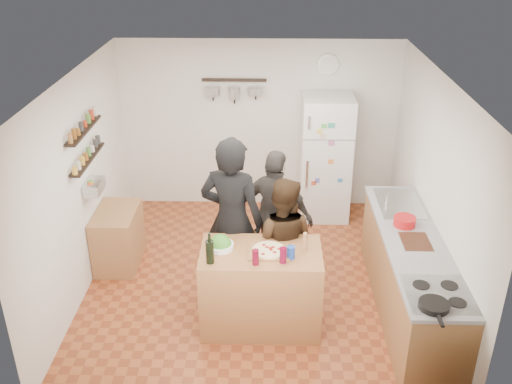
{
  "coord_description": "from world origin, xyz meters",
  "views": [
    {
      "loc": [
        0.14,
        -5.78,
        4.02
      ],
      "look_at": [
        0.0,
        0.1,
        1.15
      ],
      "focal_mm": 40.0,
      "sensor_mm": 36.0,
      "label": 1
    }
  ],
  "objects_px": {
    "red_bowl": "(405,221)",
    "wine_bottle": "(210,252)",
    "salad_bowl": "(220,246)",
    "person_left": "(232,221)",
    "prep_island": "(261,288)",
    "side_table": "(118,237)",
    "person_center": "(282,242)",
    "person_back": "(276,215)",
    "skillet": "(434,305)",
    "fridge": "(325,158)",
    "counter_run": "(410,277)",
    "wall_clock": "(328,65)",
    "salt_canister": "(291,252)",
    "pepper_mill": "(305,243)"
  },
  "relations": [
    {
      "from": "person_left",
      "to": "fridge",
      "type": "bearing_deg",
      "value": -105.2
    },
    {
      "from": "person_left",
      "to": "side_table",
      "type": "bearing_deg",
      "value": -8.41
    },
    {
      "from": "skillet",
      "to": "side_table",
      "type": "xyz_separation_m",
      "value": [
        -3.34,
        2.07,
        -0.58
      ]
    },
    {
      "from": "red_bowl",
      "to": "wine_bottle",
      "type": "bearing_deg",
      "value": -159.31
    },
    {
      "from": "person_center",
      "to": "side_table",
      "type": "height_order",
      "value": "person_center"
    },
    {
      "from": "side_table",
      "to": "person_center",
      "type": "bearing_deg",
      "value": -19.56
    },
    {
      "from": "salt_canister",
      "to": "side_table",
      "type": "relative_size",
      "value": 0.17
    },
    {
      "from": "counter_run",
      "to": "fridge",
      "type": "bearing_deg",
      "value": 108.06
    },
    {
      "from": "salt_canister",
      "to": "fridge",
      "type": "height_order",
      "value": "fridge"
    },
    {
      "from": "salt_canister",
      "to": "fridge",
      "type": "xyz_separation_m",
      "value": [
        0.58,
        2.67,
        -0.08
      ]
    },
    {
      "from": "person_left",
      "to": "skillet",
      "type": "xyz_separation_m",
      "value": [
        1.85,
        -1.41,
        -0.04
      ]
    },
    {
      "from": "salad_bowl",
      "to": "counter_run",
      "type": "bearing_deg",
      "value": 5.45
    },
    {
      "from": "prep_island",
      "to": "side_table",
      "type": "distance_m",
      "value": 2.15
    },
    {
      "from": "prep_island",
      "to": "person_left",
      "type": "distance_m",
      "value": 0.8
    },
    {
      "from": "person_left",
      "to": "wall_clock",
      "type": "distance_m",
      "value": 2.9
    },
    {
      "from": "salt_canister",
      "to": "pepper_mill",
      "type": "bearing_deg",
      "value": 48.58
    },
    {
      "from": "counter_run",
      "to": "salt_canister",
      "type": "bearing_deg",
      "value": -164.61
    },
    {
      "from": "pepper_mill",
      "to": "counter_run",
      "type": "bearing_deg",
      "value": 9.42
    },
    {
      "from": "salad_bowl",
      "to": "side_table",
      "type": "relative_size",
      "value": 0.34
    },
    {
      "from": "salt_canister",
      "to": "person_left",
      "type": "relative_size",
      "value": 0.07
    },
    {
      "from": "salad_bowl",
      "to": "side_table",
      "type": "xyz_separation_m",
      "value": [
        -1.39,
        1.11,
        -0.57
      ]
    },
    {
      "from": "fridge",
      "to": "side_table",
      "type": "xyz_separation_m",
      "value": [
        -2.69,
        -1.39,
        -0.54
      ]
    },
    {
      "from": "person_left",
      "to": "red_bowl",
      "type": "height_order",
      "value": "person_left"
    },
    {
      "from": "person_left",
      "to": "wall_clock",
      "type": "bearing_deg",
      "value": -101.58
    },
    {
      "from": "salad_bowl",
      "to": "person_left",
      "type": "relative_size",
      "value": 0.14
    },
    {
      "from": "counter_run",
      "to": "red_bowl",
      "type": "height_order",
      "value": "red_bowl"
    },
    {
      "from": "person_center",
      "to": "side_table",
      "type": "bearing_deg",
      "value": -6.91
    },
    {
      "from": "prep_island",
      "to": "fridge",
      "type": "bearing_deg",
      "value": 70.99
    },
    {
      "from": "person_back",
      "to": "red_bowl",
      "type": "height_order",
      "value": "person_back"
    },
    {
      "from": "salad_bowl",
      "to": "side_table",
      "type": "distance_m",
      "value": 1.87
    },
    {
      "from": "fridge",
      "to": "wall_clock",
      "type": "relative_size",
      "value": 6.0
    },
    {
      "from": "prep_island",
      "to": "person_back",
      "type": "relative_size",
      "value": 0.78
    },
    {
      "from": "person_left",
      "to": "person_center",
      "type": "relative_size",
      "value": 1.29
    },
    {
      "from": "salad_bowl",
      "to": "wall_clock",
      "type": "distance_m",
      "value": 3.34
    },
    {
      "from": "prep_island",
      "to": "side_table",
      "type": "xyz_separation_m",
      "value": [
        -1.81,
        1.16,
        -0.09
      ]
    },
    {
      "from": "person_center",
      "to": "wall_clock",
      "type": "xyz_separation_m",
      "value": [
        0.65,
        2.44,
        1.39
      ]
    },
    {
      "from": "prep_island",
      "to": "salad_bowl",
      "type": "height_order",
      "value": "salad_bowl"
    },
    {
      "from": "salt_canister",
      "to": "skillet",
      "type": "bearing_deg",
      "value": -32.7
    },
    {
      "from": "prep_island",
      "to": "salt_canister",
      "type": "bearing_deg",
      "value": -21.8
    },
    {
      "from": "person_center",
      "to": "skillet",
      "type": "height_order",
      "value": "person_center"
    },
    {
      "from": "wine_bottle",
      "to": "side_table",
      "type": "bearing_deg",
      "value": 133.58
    },
    {
      "from": "skillet",
      "to": "fridge",
      "type": "distance_m",
      "value": 3.51
    },
    {
      "from": "wine_bottle",
      "to": "pepper_mill",
      "type": "bearing_deg",
      "value": 15.87
    },
    {
      "from": "person_back",
      "to": "wall_clock",
      "type": "distance_m",
      "value": 2.42
    },
    {
      "from": "salad_bowl",
      "to": "person_left",
      "type": "xyz_separation_m",
      "value": [
        0.09,
        0.46,
        0.05
      ]
    },
    {
      "from": "prep_island",
      "to": "wine_bottle",
      "type": "xyz_separation_m",
      "value": [
        -0.5,
        -0.22,
        0.58
      ]
    },
    {
      "from": "counter_run",
      "to": "fridge",
      "type": "xyz_separation_m",
      "value": [
        -0.75,
        2.3,
        0.45
      ]
    },
    {
      "from": "red_bowl",
      "to": "skillet",
      "type": "bearing_deg",
      "value": -91.95
    },
    {
      "from": "salad_bowl",
      "to": "wine_bottle",
      "type": "distance_m",
      "value": 0.3
    },
    {
      "from": "skillet",
      "to": "fridge",
      "type": "height_order",
      "value": "fridge"
    }
  ]
}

